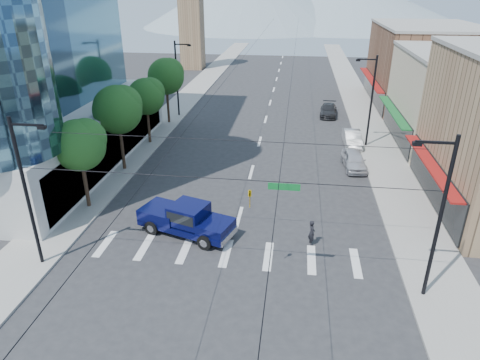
{
  "coord_description": "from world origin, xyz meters",
  "views": [
    {
      "loc": [
        3.56,
        -20.15,
        15.15
      ],
      "look_at": [
        0.09,
        5.81,
        3.0
      ],
      "focal_mm": 32.0,
      "sensor_mm": 36.0,
      "label": 1
    }
  ],
  "objects_px": {
    "pedestrian": "(312,233)",
    "parked_car_far": "(328,110)",
    "pickup_truck": "(186,218)",
    "parked_car_mid": "(352,139)",
    "parked_car_near": "(354,160)"
  },
  "relations": [
    {
      "from": "parked_car_near",
      "to": "pickup_truck",
      "type": "bearing_deg",
      "value": -138.55
    },
    {
      "from": "pickup_truck",
      "to": "parked_car_near",
      "type": "xyz_separation_m",
      "value": [
        12.12,
        12.67,
        -0.36
      ]
    },
    {
      "from": "pedestrian",
      "to": "parked_car_far",
      "type": "distance_m",
      "value": 29.52
    },
    {
      "from": "pickup_truck",
      "to": "parked_car_mid",
      "type": "distance_m",
      "value": 22.43
    },
    {
      "from": "pedestrian",
      "to": "parked_car_near",
      "type": "height_order",
      "value": "pedestrian"
    },
    {
      "from": "pedestrian",
      "to": "parked_car_mid",
      "type": "height_order",
      "value": "pedestrian"
    },
    {
      "from": "pickup_truck",
      "to": "pedestrian",
      "type": "xyz_separation_m",
      "value": [
        8.16,
        -0.23,
        -0.29
      ]
    },
    {
      "from": "pedestrian",
      "to": "parked_car_far",
      "type": "height_order",
      "value": "pedestrian"
    },
    {
      "from": "pickup_truck",
      "to": "pedestrian",
      "type": "bearing_deg",
      "value": 16.68
    },
    {
      "from": "parked_car_near",
      "to": "parked_car_mid",
      "type": "xyz_separation_m",
      "value": [
        0.46,
        5.91,
        -0.01
      ]
    },
    {
      "from": "parked_car_near",
      "to": "parked_car_far",
      "type": "distance_m",
      "value": 16.57
    },
    {
      "from": "parked_car_near",
      "to": "parked_car_far",
      "type": "bearing_deg",
      "value": 89.82
    },
    {
      "from": "pickup_truck",
      "to": "parked_car_far",
      "type": "height_order",
      "value": "pickup_truck"
    },
    {
      "from": "pickup_truck",
      "to": "parked_car_near",
      "type": "distance_m",
      "value": 17.53
    },
    {
      "from": "pedestrian",
      "to": "parked_car_far",
      "type": "relative_size",
      "value": 0.35
    }
  ]
}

